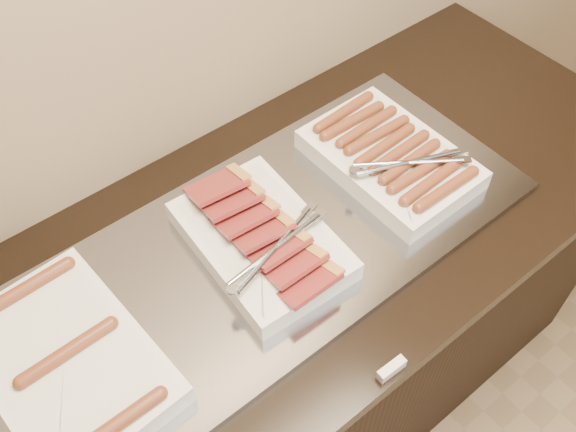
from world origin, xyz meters
The scene contains 6 objects.
counter centered at (0.00, 2.13, 0.45)m, with size 2.06×0.76×0.90m.
warming_tray centered at (0.01, 2.13, 0.91)m, with size 1.20×0.50×0.02m, color #9395A0.
dish_left centered at (-0.41, 2.13, 0.95)m, with size 0.29×0.41×0.07m.
dish_center centered at (0.02, 2.13, 0.95)m, with size 0.27×0.38×0.09m.
dish_right centered at (0.38, 2.13, 0.95)m, with size 0.27×0.38×0.08m.
label_holder centered at (0.04, 1.77, 0.91)m, with size 0.06×0.02×0.02m, color white.
Camera 1 is at (-0.43, 1.49, 1.99)m, focal length 40.00 mm.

